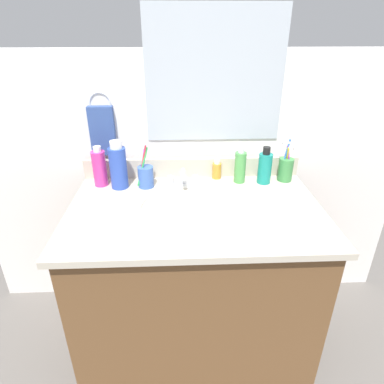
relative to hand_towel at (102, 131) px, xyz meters
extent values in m
plane|color=#66605B|center=(0.40, -0.33, -0.96)|extent=(6.00, 6.00, 0.00)
cube|color=brown|center=(0.40, -0.33, -0.60)|extent=(0.96, 0.59, 0.71)
cube|color=beige|center=(0.40, -0.33, -0.23)|extent=(1.00, 0.64, 0.03)
cube|color=beige|center=(0.40, -0.02, -0.17)|extent=(1.00, 0.02, 0.09)
cube|color=white|center=(0.40, 0.04, -0.31)|extent=(2.10, 0.04, 1.30)
cube|color=#B2BCC6|center=(0.50, 0.02, 0.23)|extent=(0.60, 0.01, 0.56)
torus|color=silver|center=(0.00, 0.02, 0.12)|extent=(0.10, 0.01, 0.10)
cube|color=#334C8C|center=(0.00, 0.00, 0.00)|extent=(0.11, 0.04, 0.22)
torus|color=white|center=(0.36, -0.33, -0.22)|extent=(0.39, 0.39, 0.02)
ellipsoid|color=white|center=(0.36, -0.33, -0.26)|extent=(0.33, 0.33, 0.11)
cylinder|color=#B2B5BA|center=(0.36, -0.33, -0.29)|extent=(0.04, 0.04, 0.01)
cube|color=silver|center=(0.36, -0.13, -0.21)|extent=(0.16, 0.05, 0.01)
cylinder|color=silver|center=(0.36, -0.13, -0.18)|extent=(0.02, 0.02, 0.06)
cylinder|color=silver|center=(0.36, -0.16, -0.15)|extent=(0.02, 0.09, 0.02)
cylinder|color=silver|center=(0.30, -0.13, -0.19)|extent=(0.03, 0.03, 0.04)
cylinder|color=silver|center=(0.41, -0.13, -0.19)|extent=(0.03, 0.03, 0.04)
cylinder|color=#4C9E4C|center=(0.62, -0.09, -0.15)|extent=(0.05, 0.05, 0.14)
cylinder|color=white|center=(0.62, -0.09, -0.06)|extent=(0.03, 0.03, 0.03)
cylinder|color=teal|center=(0.73, -0.11, -0.15)|extent=(0.06, 0.06, 0.14)
cylinder|color=black|center=(0.73, -0.11, -0.07)|extent=(0.03, 0.03, 0.03)
cylinder|color=#2D4CB2|center=(0.08, -0.13, -0.13)|extent=(0.07, 0.07, 0.18)
cylinder|color=white|center=(0.08, -0.13, -0.02)|extent=(0.05, 0.05, 0.03)
cylinder|color=#D8338C|center=(-0.01, -0.10, -0.14)|extent=(0.06, 0.06, 0.16)
cylinder|color=white|center=(-0.01, -0.10, -0.05)|extent=(0.03, 0.03, 0.02)
cylinder|color=gold|center=(0.52, -0.05, -0.18)|extent=(0.04, 0.04, 0.07)
cylinder|color=white|center=(0.52, -0.05, -0.14)|extent=(0.03, 0.03, 0.02)
cylinder|color=#3F66B7|center=(0.19, -0.13, -0.17)|extent=(0.07, 0.07, 0.09)
cylinder|color=green|center=(0.18, -0.13, -0.12)|extent=(0.05, 0.03, 0.17)
cube|color=white|center=(0.16, -0.15, -0.05)|extent=(0.01, 0.02, 0.01)
cylinder|color=#D8333F|center=(0.18, -0.13, -0.12)|extent=(0.05, 0.01, 0.18)
cube|color=white|center=(0.16, -0.12, -0.04)|extent=(0.01, 0.02, 0.01)
cylinder|color=#B23FBF|center=(0.18, -0.12, -0.13)|extent=(0.03, 0.02, 0.17)
cube|color=white|center=(0.17, -0.11, -0.06)|extent=(0.01, 0.02, 0.01)
cylinder|color=#3F8C47|center=(0.83, -0.09, -0.17)|extent=(0.07, 0.07, 0.11)
cylinder|color=#D8333F|center=(0.83, -0.08, -0.13)|extent=(0.02, 0.03, 0.15)
cube|color=white|center=(0.84, -0.06, -0.07)|extent=(0.01, 0.02, 0.01)
cylinder|color=#B23FBF|center=(0.84, -0.09, -0.13)|extent=(0.04, 0.01, 0.16)
cube|color=white|center=(0.86, -0.09, -0.06)|extent=(0.01, 0.02, 0.01)
cylinder|color=white|center=(0.82, -0.08, -0.12)|extent=(0.03, 0.02, 0.18)
cube|color=white|center=(0.81, -0.07, -0.04)|extent=(0.01, 0.02, 0.01)
cylinder|color=blue|center=(0.82, -0.09, -0.12)|extent=(0.04, 0.01, 0.19)
cube|color=white|center=(0.80, -0.09, -0.03)|extent=(0.01, 0.02, 0.01)
cylinder|color=yellow|center=(0.83, -0.08, -0.13)|extent=(0.02, 0.05, 0.15)
cube|color=white|center=(0.84, -0.05, -0.07)|extent=(0.01, 0.02, 0.01)
camera|label=1|loc=(0.34, -1.47, 0.43)|focal=31.00mm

